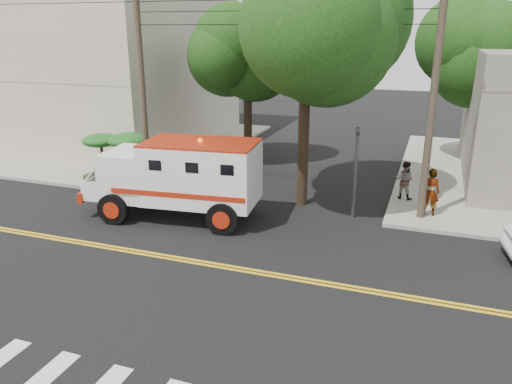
% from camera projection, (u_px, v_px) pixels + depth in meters
% --- Properties ---
extents(ground, '(100.00, 100.00, 0.00)m').
position_uv_depth(ground, '(203.00, 263.00, 15.77)').
color(ground, black).
rests_on(ground, ground).
extents(sidewalk_nw, '(17.00, 17.00, 0.15)m').
position_uv_depth(sidewalk_nw, '(104.00, 142.00, 32.16)').
color(sidewalk_nw, gray).
rests_on(sidewalk_nw, ground).
extents(building_left, '(16.00, 14.00, 10.00)m').
position_uv_depth(building_left, '(85.00, 59.00, 32.56)').
color(building_left, beige).
rests_on(building_left, sidewalk_nw).
extents(utility_pole_left, '(0.28, 0.28, 9.00)m').
position_uv_depth(utility_pole_left, '(142.00, 91.00, 21.53)').
color(utility_pole_left, '#382D23').
rests_on(utility_pole_left, ground).
extents(utility_pole_right, '(0.28, 0.28, 9.00)m').
position_uv_depth(utility_pole_right, '(433.00, 103.00, 17.87)').
color(utility_pole_right, '#382D23').
rests_on(utility_pole_right, ground).
extents(tree_main, '(6.08, 5.70, 9.85)m').
position_uv_depth(tree_main, '(316.00, 24.00, 18.44)').
color(tree_main, black).
rests_on(tree_main, ground).
extents(tree_left, '(4.48, 4.20, 7.70)m').
position_uv_depth(tree_left, '(252.00, 56.00, 25.37)').
color(tree_left, black).
rests_on(tree_left, ground).
extents(tree_right, '(4.80, 4.50, 8.20)m').
position_uv_depth(tree_right, '(494.00, 48.00, 25.10)').
color(tree_right, black).
rests_on(tree_right, ground).
extents(traffic_signal, '(0.15, 0.18, 3.60)m').
position_uv_depth(traffic_signal, '(356.00, 163.00, 18.85)').
color(traffic_signal, '#3F3F42').
rests_on(traffic_signal, ground).
extents(accessibility_sign, '(0.45, 0.10, 2.02)m').
position_uv_depth(accessibility_sign, '(138.00, 159.00, 22.86)').
color(accessibility_sign, '#3F3F42').
rests_on(accessibility_sign, ground).
extents(palm_planter, '(3.52, 2.63, 2.36)m').
position_uv_depth(palm_planter, '(120.00, 149.00, 23.57)').
color(palm_planter, '#1E3314').
rests_on(palm_planter, sidewalk_nw).
extents(armored_truck, '(6.98, 3.33, 3.07)m').
position_uv_depth(armored_truck, '(180.00, 175.00, 19.03)').
color(armored_truck, white).
rests_on(armored_truck, ground).
extents(pedestrian_a, '(0.71, 0.49, 1.86)m').
position_uv_depth(pedestrian_a, '(430.00, 192.00, 19.17)').
color(pedestrian_a, gray).
rests_on(pedestrian_a, sidewalk_ne).
extents(pedestrian_b, '(0.92, 0.80, 1.63)m').
position_uv_depth(pedestrian_b, '(404.00, 180.00, 21.05)').
color(pedestrian_b, gray).
rests_on(pedestrian_b, sidewalk_ne).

